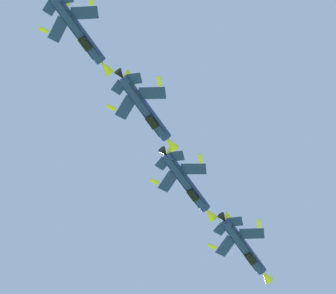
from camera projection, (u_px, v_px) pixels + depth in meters
name	position (u px, v px, depth m)	size (l,w,h in m)	color
fighter_jet_lead	(245.00, 248.00, 138.38)	(13.66, 11.87, 4.39)	navy
fighter_jet_left_wing	(188.00, 184.00, 135.12)	(13.66, 11.82, 4.38)	navy
fighter_jet_right_wing	(146.00, 110.00, 125.44)	(13.66, 11.80, 4.39)	navy
fighter_jet_left_outer	(79.00, 32.00, 122.21)	(13.66, 11.82, 4.38)	navy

